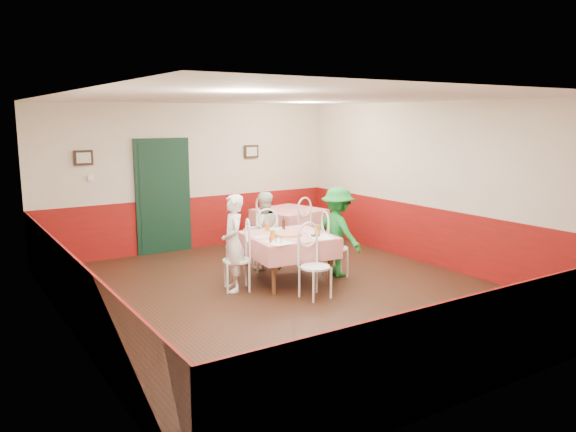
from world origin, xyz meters
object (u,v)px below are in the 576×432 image
second_table (289,229)px  chair_second_b (311,231)px  chair_right (335,248)px  glass_b (317,230)px  chair_near (315,267)px  diner_right (338,232)px  diner_left (233,243)px  chair_left (237,260)px  glass_a (273,235)px  pizza (288,234)px  diner_far (264,231)px  chair_second_a (256,229)px  main_table (288,259)px  chair_far (265,243)px  glass_c (267,227)px  beer_bottle (284,223)px  wallet (315,236)px

second_table → chair_second_b: (0.00, -0.75, 0.08)m
chair_right → glass_b: bearing=127.4°
chair_near → diner_right: bearing=33.8°
second_table → diner_left: (-2.21, -1.92, 0.34)m
chair_left → glass_a: (0.45, -0.29, 0.38)m
pizza → diner_far: size_ratio=0.30×
chair_second_a → chair_right: bearing=-4.2°
chair_left → chair_second_a: size_ratio=1.00×
chair_left → chair_second_a: (1.41, 1.92, 0.00)m
glass_a → main_table: bearing=27.1°
diner_far → diner_right: bearing=144.6°
chair_far → glass_c: (-0.20, -0.41, 0.37)m
second_table → diner_far: bearing=-137.8°
second_table → chair_right: 2.15m
chair_right → glass_c: size_ratio=7.28×
chair_far → diner_far: 0.21m
second_table → glass_c: glass_c is taller
chair_second_a → diner_right: diner_right is taller
main_table → second_table: 2.40m
diner_left → glass_b: bearing=91.8°
chair_second_b → glass_c: 1.69m
chair_far → diner_right: bearing=149.7°
chair_far → diner_far: bearing=-76.9°
chair_second_b → beer_bottle: 1.51m
chair_left → chair_second_b: bearing=138.6°
pizza → second_table: bearing=56.8°
chair_second_b → wallet: size_ratio=8.18×
glass_c → wallet: (0.39, -0.76, -0.05)m
glass_b → glass_c: bearing=125.3°
beer_bottle → glass_b: bearing=-71.3°
diner_left → diner_right: diner_right is taller
chair_left → pizza: 0.89m
chair_right → chair_second_a: 2.11m
glass_c → beer_bottle: (0.27, -0.06, 0.04)m
chair_second_a → glass_a: size_ratio=6.48×
chair_near → second_table: bearing=60.1°
main_table → chair_left: chair_left is taller
chair_near → diner_left: size_ratio=0.63×
diner_right → glass_a: bearing=90.0°
chair_left → glass_a: size_ratio=6.48×
second_table → chair_near: 3.18m
chair_second_b → glass_c: bearing=-161.9°
glass_b → wallet: glass_b is taller
chair_left → beer_bottle: 1.12m
chair_near → wallet: chair_near is taller
chair_right → glass_a: size_ratio=6.48×
diner_far → chair_left: bearing=56.3°
chair_far → diner_left: (-0.98, -0.75, 0.27)m
chair_near → diner_left: diner_left is taller
chair_near → glass_b: glass_b is taller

